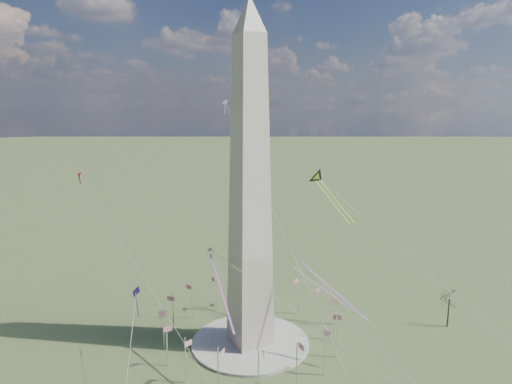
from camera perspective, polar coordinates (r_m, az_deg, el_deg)
name	(u,v)px	position (r m, az deg, el deg)	size (l,w,h in m)	color
ground	(250,343)	(147.30, -0.72, -18.40)	(2000.00, 2000.00, 0.00)	#4E5E2F
plaza	(250,342)	(147.11, -0.72, -18.26)	(36.00, 36.00, 0.80)	#BDB5AD
washington_monument	(250,190)	(130.57, -0.77, 0.25)	(15.56, 15.56, 100.00)	beige
flagpole_ring	(250,321)	(143.86, -0.73, -15.88)	(54.40, 54.40, 13.00)	white
tree_near	(450,297)	(164.75, 23.05, -11.98)	(8.36, 8.36, 14.63)	#443729
kite_delta_black	(319,180)	(152.43, 7.88, 1.52)	(7.10, 18.77, 15.41)	black
kite_diamond_purple	(136,295)	(136.67, -14.73, -12.34)	(1.82, 3.02, 9.67)	#371A78
kite_streamer_left	(323,280)	(132.33, 8.35, -10.82)	(12.15, 19.55, 15.03)	red
kite_streamer_mid	(218,277)	(127.19, -4.83, -10.50)	(4.38, 23.18, 15.95)	red
kite_streamer_right	(314,281)	(155.88, 7.24, -11.03)	(16.39, 15.84, 14.77)	red
kite_small_red	(79,176)	(158.98, -21.21, 1.93)	(1.05, 1.60, 3.91)	red
kite_small_white	(225,104)	(169.40, -3.88, 10.98)	(1.65, 1.81, 5.01)	silver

